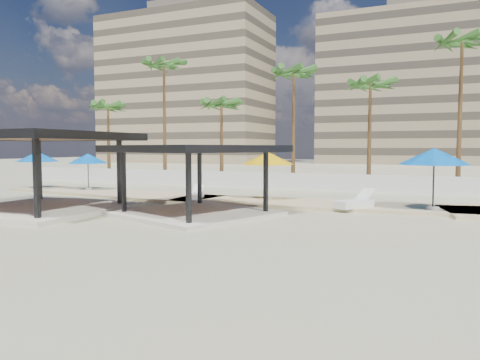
% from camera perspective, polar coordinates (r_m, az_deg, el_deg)
% --- Properties ---
extents(ground, '(200.00, 200.00, 0.00)m').
position_cam_1_polar(ground, '(19.22, -2.08, -5.26)').
color(ground, tan).
rests_on(ground, ground).
extents(promenade, '(44.45, 7.97, 0.24)m').
position_cam_1_polar(promenade, '(25.68, 9.55, -2.83)').
color(promenade, '#C6B284').
rests_on(promenade, ground).
extents(boundary_wall, '(56.00, 0.30, 1.20)m').
position_cam_1_polar(boundary_wall, '(34.16, 9.81, -0.24)').
color(boundary_wall, silver).
rests_on(boundary_wall, ground).
extents(building_west, '(34.00, 16.00, 32.40)m').
position_cam_1_polar(building_west, '(99.57, -6.67, 11.00)').
color(building_west, '#937F60').
rests_on(building_west, ground).
extents(building_mid, '(38.00, 16.00, 30.40)m').
position_cam_1_polar(building_mid, '(95.78, 21.63, 10.42)').
color(building_mid, '#847259').
rests_on(building_mid, ground).
extents(pavilion_central, '(8.04, 8.04, 3.19)m').
position_cam_1_polar(pavilion_central, '(21.22, -5.52, 0.77)').
color(pavilion_central, beige).
rests_on(pavilion_central, ground).
extents(pavilion_west, '(7.71, 7.71, 3.81)m').
position_cam_1_polar(pavilion_west, '(24.46, -23.43, 1.75)').
color(pavilion_west, beige).
rests_on(pavilion_west, ground).
extents(umbrella_a, '(3.20, 3.20, 2.60)m').
position_cam_1_polar(umbrella_a, '(36.46, -23.44, 2.61)').
color(umbrella_a, beige).
rests_on(umbrella_a, promenade).
extents(umbrella_b, '(3.94, 3.94, 2.66)m').
position_cam_1_polar(umbrella_b, '(26.58, 3.39, 2.64)').
color(umbrella_b, beige).
rests_on(umbrella_b, promenade).
extents(umbrella_d, '(3.32, 3.32, 2.88)m').
position_cam_1_polar(umbrella_d, '(23.63, 22.59, 2.64)').
color(umbrella_d, beige).
rests_on(umbrella_d, promenade).
extents(umbrella_f, '(3.59, 3.59, 2.49)m').
position_cam_1_polar(umbrella_f, '(33.94, -18.06, 2.49)').
color(umbrella_f, beige).
rests_on(umbrella_f, promenade).
extents(lounger_a, '(1.17, 2.01, 0.72)m').
position_cam_1_polar(lounger_a, '(26.84, -5.40, -1.87)').
color(lounger_a, white).
rests_on(lounger_a, promenade).
extents(lounger_b, '(1.75, 2.39, 0.87)m').
position_cam_1_polar(lounger_b, '(23.39, 13.85, -2.75)').
color(lounger_b, white).
rests_on(lounger_b, promenade).
extents(palm_a, '(3.00, 3.00, 7.75)m').
position_cam_1_polar(palm_a, '(46.07, -15.81, 8.31)').
color(palm_a, brown).
rests_on(palm_a, ground).
extents(palm_b, '(3.00, 3.00, 11.28)m').
position_cam_1_polar(palm_b, '(43.24, -9.26, 13.12)').
color(palm_b, brown).
rests_on(palm_b, ground).
extents(palm_c, '(3.00, 3.00, 7.48)m').
position_cam_1_polar(palm_c, '(39.32, -2.27, 8.85)').
color(palm_c, brown).
rests_on(palm_c, ground).
extents(palm_d, '(3.00, 3.00, 9.79)m').
position_cam_1_polar(palm_d, '(38.08, 6.58, 12.29)').
color(palm_d, brown).
rests_on(palm_d, ground).
extents(palm_e, '(3.00, 3.00, 8.51)m').
position_cam_1_polar(palm_e, '(36.09, 15.61, 10.70)').
color(palm_e, brown).
rests_on(palm_e, ground).
extents(palm_f, '(3.00, 3.00, 11.11)m').
position_cam_1_polar(palm_f, '(36.27, 25.45, 14.32)').
color(palm_f, brown).
rests_on(palm_f, ground).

